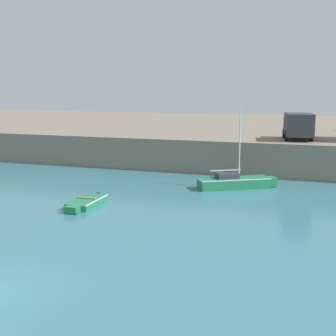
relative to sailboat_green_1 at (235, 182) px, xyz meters
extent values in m
cube|color=gray|center=(-4.45, 24.34, 0.91)|extent=(120.00, 40.00, 2.75)
cube|color=#237A4C|center=(-0.08, -0.05, -0.09)|extent=(5.01, 3.86, 0.75)
cube|color=#237A4C|center=(2.32, 1.45, -0.09)|extent=(0.96, 1.00, 0.64)
cube|color=white|center=(-0.08, -0.05, 0.24)|extent=(5.06, 3.90, 0.07)
cylinder|color=silver|center=(0.24, 0.15, 2.77)|extent=(0.10, 0.10, 4.98)
cylinder|color=silver|center=(-0.61, -0.38, 0.83)|extent=(1.96, 1.26, 0.08)
cube|color=#333842|center=(-0.51, -0.32, 0.46)|extent=(1.80, 1.64, 0.36)
cube|color=#237A4C|center=(-7.43, -7.88, -0.25)|extent=(1.50, 3.00, 0.44)
cube|color=#237A4C|center=(-7.37, -9.67, -0.25)|extent=(0.79, 0.65, 0.37)
cube|color=white|center=(-7.43, -7.88, -0.07)|extent=(1.52, 3.03, 0.07)
cube|color=#997F5B|center=(-7.43, -7.88, 0.01)|extent=(1.19, 0.24, 0.08)
cube|color=black|center=(-7.49, -6.29, -0.20)|extent=(0.21, 0.21, 0.36)
cube|color=#333338|center=(3.71, 7.30, 3.59)|extent=(2.64, 3.52, 1.80)
cube|color=#333338|center=(3.34, 9.31, 3.39)|extent=(2.20, 1.64, 1.40)
cube|color=#334756|center=(3.26, 9.76, 3.59)|extent=(1.79, 0.44, 0.70)
cylinder|color=black|center=(2.42, 9.04, 2.69)|extent=(0.42, 0.84, 0.80)
cylinder|color=black|center=(4.29, 9.38, 2.69)|extent=(0.42, 0.84, 0.80)
cylinder|color=black|center=(2.84, 6.73, 2.69)|extent=(0.42, 0.84, 0.80)
cylinder|color=black|center=(4.71, 7.07, 2.69)|extent=(0.42, 0.84, 0.80)
camera|label=1|loc=(6.23, -32.09, 6.53)|focal=50.00mm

